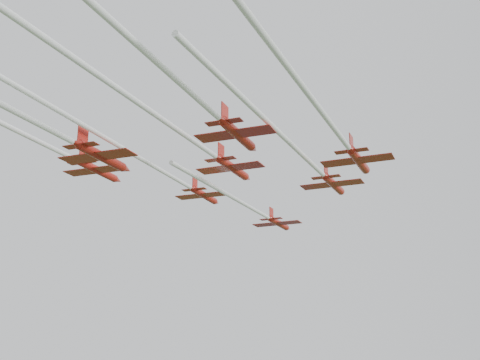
# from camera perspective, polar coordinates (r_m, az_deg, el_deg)

# --- Properties ---
(jet_lead) EXTENTS (17.97, 43.65, 2.68)m
(jet_lead) POSITION_cam_1_polar(r_m,az_deg,el_deg) (103.49, 1.87, -3.10)
(jet_lead) COLOR red
(jet_row2_left) EXTENTS (22.26, 63.72, 2.64)m
(jet_row2_left) POSITION_cam_1_polar(r_m,az_deg,el_deg) (84.71, -8.38, 1.43)
(jet_row2_left) COLOR red
(jet_row2_right) EXTENTS (21.11, 52.12, 2.81)m
(jet_row2_right) POSITION_cam_1_polar(r_m,az_deg,el_deg) (80.86, 6.52, 1.83)
(jet_row2_right) COLOR red
(jet_row3_left) EXTENTS (15.89, 43.10, 2.91)m
(jet_row3_left) POSITION_cam_1_polar(r_m,az_deg,el_deg) (88.71, -16.30, 2.38)
(jet_row3_left) COLOR red
(jet_row3_mid) EXTENTS (25.22, 65.73, 2.88)m
(jet_row3_mid) POSITION_cam_1_polar(r_m,az_deg,el_deg) (70.88, -6.57, 5.18)
(jet_row3_mid) COLOR red
(jet_row3_right) EXTENTS (19.36, 48.85, 2.70)m
(jet_row3_right) POSITION_cam_1_polar(r_m,az_deg,el_deg) (67.22, 9.09, 4.65)
(jet_row3_right) COLOR red
(jet_row4_right) EXTENTS (22.84, 64.56, 2.75)m
(jet_row4_right) POSITION_cam_1_polar(r_m,az_deg,el_deg) (54.38, -7.22, 10.47)
(jet_row4_right) COLOR red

